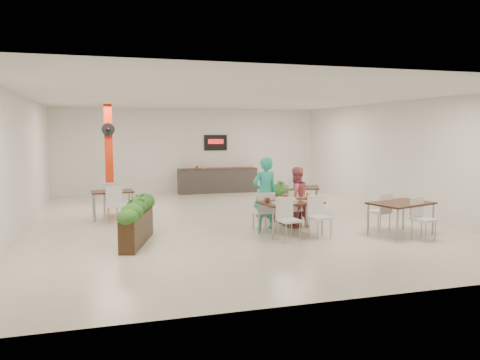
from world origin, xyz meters
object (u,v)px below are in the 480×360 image
red_column (109,153)px  planter_left (137,219)px  diner_woman (296,197)px  side_table_c (401,207)px  service_counter (218,180)px  planter_right (280,202)px  side_table_b (296,190)px  main_table (290,207)px  diner_man (265,193)px  side_table_a (112,196)px

red_column → planter_left: bearing=-85.1°
diner_woman → side_table_c: diner_woman is taller
diner_woman → side_table_c: (1.95, -1.45, -0.10)m
service_counter → planter_right: size_ratio=1.48×
diner_woman → side_table_b: (0.85, 1.99, -0.11)m
main_table → planter_left: bearing=179.3°
main_table → side_table_c: 2.49m
diner_man → side_table_a: bearing=-44.0°
diner_man → diner_woman: (0.80, 0.00, -0.13)m
side_table_b → side_table_c: same height
planter_right → side_table_c: (2.02, -2.31, 0.13)m
main_table → diner_man: (-0.39, 0.66, 0.23)m
main_table → diner_man: diner_man is taller
diner_man → planter_right: 1.19m
planter_right → side_table_b: 1.46m
diner_woman → side_table_c: 2.44m
planter_right → diner_man: bearing=-130.4°
main_table → planter_left: (-3.43, 0.04, -0.12)m
service_counter → main_table: service_counter is taller
main_table → diner_woman: (0.41, 0.66, 0.11)m
side_table_c → side_table_b: bearing=90.2°
planter_left → side_table_c: planter_left is taller
side_table_a → main_table: bearing=-43.6°
diner_man → planter_left: diner_man is taller
red_column → service_counter: bearing=25.0°
service_counter → side_table_c: service_counter is taller
planter_left → main_table: bearing=-0.7°
side_table_b → diner_woman: bearing=-90.9°
diner_woman → service_counter: bearing=-96.0°
side_table_b → side_table_c: size_ratio=0.99×
red_column → main_table: size_ratio=1.79×
side_table_a → diner_man: bearing=-40.0°
red_column → planter_left: (0.48, -5.62, -1.12)m
red_column → main_table: bearing=-55.4°
diner_woman → side_table_a: bearing=-38.6°
side_table_a → planter_left: bearing=-86.6°
service_counter → planter_left: size_ratio=1.54×
planter_right → diner_woman: bearing=-85.6°
side_table_a → side_table_b: bearing=-10.0°
side_table_b → side_table_c: bearing=-50.0°
main_table → side_table_b: 2.93m
side_table_b → side_table_a: bearing=-163.1°
planter_right → side_table_c: 3.07m
diner_woman → side_table_c: bearing=134.7°
main_table → side_table_b: same height
side_table_a → side_table_c: bearing=-36.8°
diner_woman → planter_right: bearing=-94.2°
side_table_a → side_table_c: same height
service_counter → side_table_c: (2.27, -8.32, 0.15)m
diner_man → side_table_c: 3.12m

